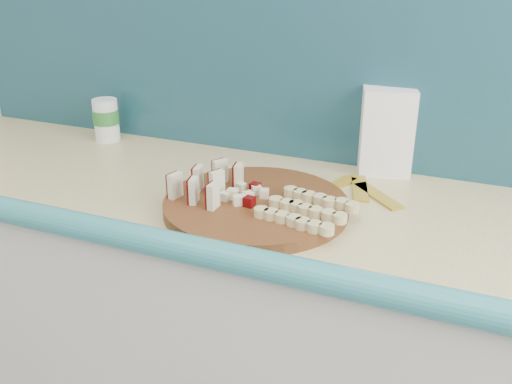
{
  "coord_description": "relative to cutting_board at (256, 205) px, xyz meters",
  "views": [
    {
      "loc": [
        0.55,
        0.35,
        1.46
      ],
      "look_at": [
        0.11,
        1.41,
        0.96
      ],
      "focal_mm": 40.0,
      "sensor_mm": 36.0,
      "label": 1
    }
  ],
  "objects": [
    {
      "name": "kitchen_counter",
      "position": [
        -0.01,
        0.09,
        -0.47
      ],
      "size": [
        2.2,
        0.63,
        0.91
      ],
      "color": "silver",
      "rests_on": "ground"
    },
    {
      "name": "backsplash",
      "position": [
        -0.01,
        0.37,
        0.24
      ],
      "size": [
        2.2,
        0.02,
        0.5
      ],
      "primitive_type": "cube",
      "color": "teal",
      "rests_on": "kitchen_counter"
    },
    {
      "name": "cutting_board",
      "position": [
        0.0,
        0.0,
        0.0
      ],
      "size": [
        0.48,
        0.48,
        0.03
      ],
      "primitive_type": "cylinder",
      "rotation": [
        0.0,
        0.0,
        -0.17
      ],
      "color": "#492A0F",
      "rests_on": "kitchen_counter"
    },
    {
      "name": "apple_wedges",
      "position": [
        -0.11,
        -0.01,
        0.04
      ],
      "size": [
        0.13,
        0.17,
        0.06
      ],
      "color": "beige",
      "rests_on": "cutting_board"
    },
    {
      "name": "apple_chunks",
      "position": [
        -0.03,
        0.0,
        0.02
      ],
      "size": [
        0.06,
        0.07,
        0.02
      ],
      "color": "beige",
      "rests_on": "cutting_board"
    },
    {
      "name": "banana_slices",
      "position": [
        0.12,
        -0.02,
        0.02
      ],
      "size": [
        0.2,
        0.18,
        0.02
      ],
      "color": "#D2C180",
      "rests_on": "cutting_board"
    },
    {
      "name": "flour_bag",
      "position": [
        0.22,
        0.35,
        0.1
      ],
      "size": [
        0.15,
        0.12,
        0.22
      ],
      "primitive_type": "cube",
      "rotation": [
        0.0,
        0.0,
        0.27
      ],
      "color": "white",
      "rests_on": "kitchen_counter"
    },
    {
      "name": "canister",
      "position": [
        -0.61,
        0.29,
        0.05
      ],
      "size": [
        0.08,
        0.08,
        0.13
      ],
      "rotation": [
        0.0,
        0.0,
        0.25
      ],
      "color": "white",
      "rests_on": "kitchen_counter"
    },
    {
      "name": "banana_peel",
      "position": [
        0.18,
        0.19,
        -0.01
      ],
      "size": [
        0.23,
        0.19,
        0.01
      ],
      "rotation": [
        0.0,
        0.0,
        0.1
      ],
      "color": "gold",
      "rests_on": "kitchen_counter"
    }
  ]
}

